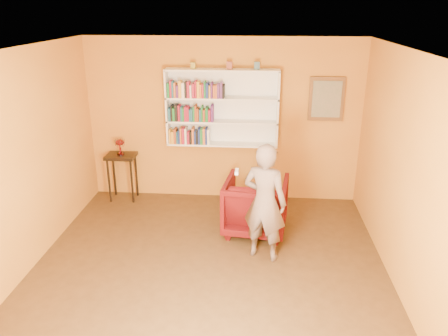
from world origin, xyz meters
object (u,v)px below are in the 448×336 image
(ruby_lustre, at_px, (120,144))
(person, at_px, (265,202))
(bookshelf, at_px, (222,108))
(console_table, at_px, (122,162))
(armchair, at_px, (256,205))

(ruby_lustre, xyz_separation_m, person, (2.38, -1.67, -0.20))
(bookshelf, relative_size, console_table, 2.25)
(console_table, distance_m, armchair, 2.48)
(bookshelf, height_order, console_table, bookshelf)
(console_table, height_order, person, person)
(ruby_lustre, xyz_separation_m, armchair, (2.27, -0.97, -0.58))
(console_table, bearing_deg, ruby_lustre, 146.31)
(bookshelf, height_order, armchair, bookshelf)
(person, bearing_deg, armchair, -60.30)
(bookshelf, height_order, person, bookshelf)
(armchair, relative_size, person, 0.57)
(bookshelf, relative_size, armchair, 1.99)
(ruby_lustre, bearing_deg, bookshelf, 5.38)
(ruby_lustre, height_order, person, person)
(bookshelf, bearing_deg, ruby_lustre, -174.62)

